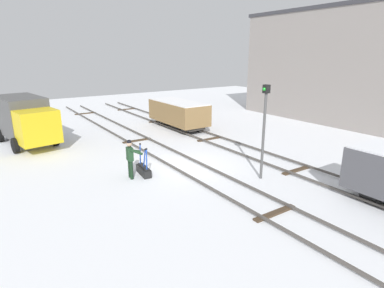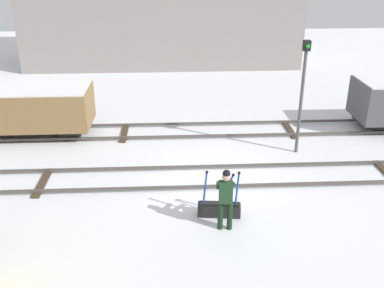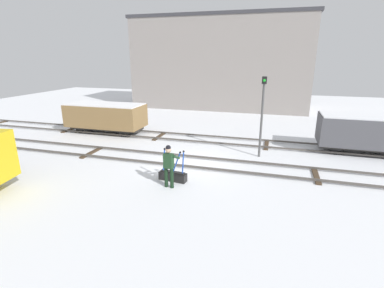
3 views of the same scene
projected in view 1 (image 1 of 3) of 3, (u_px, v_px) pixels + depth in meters
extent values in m
plane|color=white|center=(186.00, 167.00, 15.88)|extent=(60.00, 60.00, 0.00)
cube|color=#4C4742|center=(173.00, 167.00, 15.46)|extent=(44.00, 0.07, 0.10)
cube|color=#4C4742|center=(197.00, 162.00, 16.23)|extent=(44.00, 0.07, 0.10)
cube|color=#423323|center=(85.00, 113.00, 29.89)|extent=(0.24, 1.94, 0.08)
cube|color=#423323|center=(137.00, 141.00, 20.55)|extent=(0.24, 1.94, 0.08)
cube|color=#423323|center=(275.00, 213.00, 11.20)|extent=(0.24, 1.94, 0.08)
cube|color=#4C4742|center=(237.00, 153.00, 17.72)|extent=(44.00, 0.07, 0.10)
cube|color=#4C4742|center=(256.00, 149.00, 18.49)|extent=(44.00, 0.07, 0.10)
cube|color=#423323|center=(127.00, 109.00, 32.15)|extent=(0.24, 1.94, 0.08)
cube|color=#423323|center=(160.00, 121.00, 26.54)|extent=(0.24, 1.94, 0.08)
cube|color=#423323|center=(210.00, 139.00, 20.94)|extent=(0.24, 1.94, 0.08)
cube|color=#423323|center=(297.00, 170.00, 15.33)|extent=(0.24, 1.94, 0.08)
cube|color=black|center=(144.00, 171.00, 14.83)|extent=(1.27, 0.50, 0.36)
cube|color=black|center=(144.00, 167.00, 14.77)|extent=(1.13, 0.33, 0.06)
cylinder|color=#1E47B7|center=(140.00, 154.00, 14.99)|extent=(0.15, 0.07, 1.05)
sphere|color=black|center=(140.00, 144.00, 14.81)|extent=(0.09, 0.09, 0.09)
cylinder|color=#1E47B7|center=(144.00, 159.00, 14.49)|extent=(0.43, 0.11, 1.00)
sphere|color=black|center=(145.00, 149.00, 14.19)|extent=(0.09, 0.09, 0.09)
cylinder|color=#1E47B7|center=(147.00, 160.00, 14.21)|extent=(0.13, 0.07, 1.05)
sphere|color=black|center=(146.00, 149.00, 14.04)|extent=(0.09, 0.09, 0.09)
cylinder|color=black|center=(130.00, 168.00, 14.44)|extent=(0.15, 0.15, 0.86)
cylinder|color=black|center=(131.00, 170.00, 14.22)|extent=(0.15, 0.15, 0.86)
cube|color=#1E3D23|center=(130.00, 154.00, 14.12)|extent=(0.41, 0.28, 0.61)
sphere|color=tan|center=(129.00, 144.00, 14.00)|extent=(0.23, 0.23, 0.23)
sphere|color=black|center=(129.00, 142.00, 13.97)|extent=(0.21, 0.21, 0.21)
cylinder|color=#1E3D23|center=(134.00, 151.00, 14.41)|extent=(0.18, 0.59, 0.26)
cylinder|color=#1E3D23|center=(137.00, 152.00, 14.03)|extent=(0.18, 0.57, 0.35)
cube|color=gold|center=(37.00, 127.00, 17.93)|extent=(2.21, 2.38, 1.90)
cube|color=black|center=(42.00, 123.00, 17.21)|extent=(0.33, 1.77, 0.76)
cube|color=#4C4C4C|center=(21.00, 115.00, 19.85)|extent=(4.45, 2.84, 2.39)
cylinder|color=black|center=(15.00, 146.00, 17.95)|extent=(0.93, 0.39, 0.90)
cylinder|color=black|center=(55.00, 139.00, 19.43)|extent=(0.93, 0.39, 0.90)
cylinder|color=black|center=(0.00, 135.00, 20.28)|extent=(0.93, 0.39, 0.90)
cylinder|color=black|center=(37.00, 130.00, 21.76)|extent=(0.93, 0.39, 0.90)
cylinder|color=#4C4C4C|center=(263.00, 137.00, 13.89)|extent=(0.12, 0.12, 3.89)
cube|color=black|center=(266.00, 89.00, 13.30)|extent=(0.24, 0.24, 0.36)
sphere|color=green|center=(264.00, 89.00, 13.23)|extent=(0.14, 0.14, 0.14)
cube|color=gray|center=(352.00, 68.00, 25.59)|extent=(17.55, 6.43, 8.78)
cube|color=#38383D|center=(361.00, 8.00, 24.33)|extent=(17.90, 6.56, 0.30)
cube|color=#2D2B28|center=(178.00, 123.00, 24.02)|extent=(5.12, 1.35, 0.20)
cube|color=olive|center=(178.00, 112.00, 23.79)|extent=(5.39, 2.25, 1.50)
cube|color=white|center=(178.00, 102.00, 23.57)|extent=(5.28, 2.16, 0.06)
cylinder|color=black|center=(160.00, 121.00, 25.10)|extent=(0.70, 0.10, 0.70)
cylinder|color=black|center=(174.00, 119.00, 25.77)|extent=(0.70, 0.10, 0.70)
cylinder|color=black|center=(184.00, 129.00, 22.31)|extent=(0.70, 0.10, 0.70)
cylinder|color=black|center=(198.00, 127.00, 22.97)|extent=(0.70, 0.10, 0.70)
cylinder|color=black|center=(368.00, 194.00, 11.96)|extent=(0.70, 0.10, 0.70)
cylinder|color=black|center=(384.00, 187.00, 12.60)|extent=(0.70, 0.10, 0.70)
ellipsoid|color=#333338|center=(270.00, 15.00, 30.32)|extent=(0.24, 0.27, 0.11)
sphere|color=#333338|center=(270.00, 14.00, 30.40)|extent=(0.07, 0.07, 0.07)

